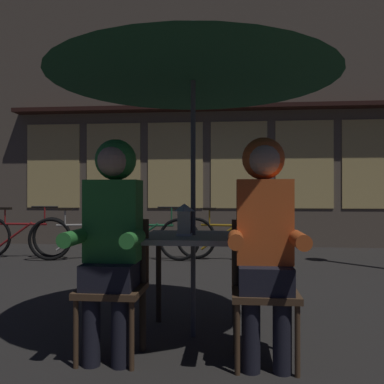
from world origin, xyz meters
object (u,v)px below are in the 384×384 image
object	(u,v)px
chair_left	(115,278)
bicycle_second	(84,238)
person_left_hooded	(112,224)
bicycle_fourth	(227,238)
patio_umbrella	(193,55)
bicycle_third	(147,238)
cafe_table	(193,249)
lantern	(184,219)
bicycle_nearest	(22,236)
person_right_hooded	(264,225)
chair_right	(264,281)

from	to	relation	value
chair_left	bicycle_second	distance (m)	3.94
person_left_hooded	bicycle_fourth	bearing A→B (deg)	79.54
patio_umbrella	bicycle_third	bearing A→B (deg)	107.05
cafe_table	lantern	size ratio (longest dim) A/B	3.20
bicycle_nearest	bicycle_second	xyz separation A→B (m)	(1.08, -0.11, 0.00)
patio_umbrella	bicycle_third	world-z (taller)	patio_umbrella
cafe_table	bicycle_nearest	world-z (taller)	bicycle_nearest
lantern	bicycle_third	bearing A→B (deg)	105.88
cafe_table	bicycle_fourth	world-z (taller)	bicycle_fourth
lantern	chair_left	xyz separation A→B (m)	(-0.42, -0.31, -0.37)
bicycle_fourth	bicycle_third	bearing A→B (deg)	-176.46
chair_left	lantern	bearing A→B (deg)	36.71
person_left_hooded	person_right_hooded	size ratio (longest dim) A/B	1.00
person_left_hooded	bicycle_second	world-z (taller)	person_left_hooded
cafe_table	patio_umbrella	xyz separation A→B (m)	(0.00, 0.00, 1.42)
cafe_table	bicycle_second	distance (m)	3.84
patio_umbrella	bicycle_fourth	world-z (taller)	patio_umbrella
bicycle_fourth	cafe_table	bearing A→B (deg)	-93.82
cafe_table	bicycle_nearest	xyz separation A→B (m)	(-3.09, 3.37, -0.29)
bicycle_second	cafe_table	bearing A→B (deg)	-58.27
lantern	person_right_hooded	bearing A→B (deg)	-34.58
bicycle_fourth	chair_right	bearing A→B (deg)	-86.17
chair_left	bicycle_nearest	xyz separation A→B (m)	(-2.61, 3.74, -0.14)
patio_umbrella	bicycle_third	xyz separation A→B (m)	(-1.02, 3.33, -1.71)
person_right_hooded	person_left_hooded	bearing A→B (deg)	180.00
patio_umbrella	bicycle_fourth	xyz separation A→B (m)	(0.23, 3.40, -1.71)
chair_left	bicycle_fourth	xyz separation A→B (m)	(0.71, 3.77, -0.14)
person_left_hooded	bicycle_third	xyz separation A→B (m)	(-0.54, 3.75, -0.50)
lantern	bicycle_fourth	xyz separation A→B (m)	(0.29, 3.46, -0.51)
cafe_table	bicycle_third	size ratio (longest dim) A/B	0.44
chair_left	cafe_table	bearing A→B (deg)	37.55
lantern	person_left_hooded	distance (m)	0.56
lantern	chair_left	bearing A→B (deg)	-143.29
patio_umbrella	bicycle_nearest	xyz separation A→B (m)	(-3.09, 3.37, -1.71)
cafe_table	lantern	distance (m)	0.24
cafe_table	bicycle_second	size ratio (longest dim) A/B	0.45
cafe_table	bicycle_second	xyz separation A→B (m)	(-2.02, 3.26, -0.29)
chair_right	bicycle_second	size ratio (longest dim) A/B	0.53
lantern	chair_right	distance (m)	0.73
cafe_table	lantern	world-z (taller)	lantern
lantern	bicycle_second	xyz separation A→B (m)	(-1.96, 3.31, -0.51)
chair_left	person_left_hooded	world-z (taller)	person_left_hooded
bicycle_nearest	bicycle_fourth	bearing A→B (deg)	0.58
patio_umbrella	bicycle_second	bearing A→B (deg)	121.73
patio_umbrella	person_left_hooded	xyz separation A→B (m)	(-0.48, -0.43, -1.21)
bicycle_nearest	bicycle_fourth	xyz separation A→B (m)	(3.32, 0.03, 0.00)
bicycle_fourth	bicycle_second	bearing A→B (deg)	-176.30
patio_umbrella	chair_left	world-z (taller)	patio_umbrella
bicycle_nearest	cafe_table	bearing A→B (deg)	-47.46
lantern	bicycle_nearest	world-z (taller)	lantern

